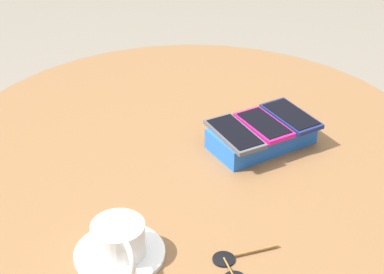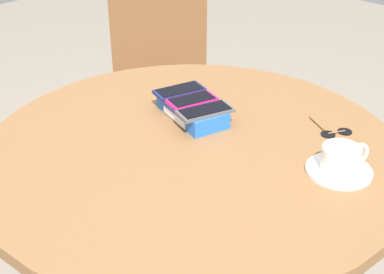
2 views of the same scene
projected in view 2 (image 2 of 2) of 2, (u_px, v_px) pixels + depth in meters
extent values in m
cylinder|color=#2D2D2D|center=(192.00, 265.00, 1.47)|extent=(0.07, 0.07, 0.72)
cylinder|color=brown|center=(192.00, 150.00, 1.29)|extent=(1.01, 1.01, 0.03)
cube|color=blue|center=(192.00, 110.00, 1.39)|extent=(0.22, 0.15, 0.04)
cube|color=white|center=(174.00, 117.00, 1.37)|extent=(0.11, 0.03, 0.02)
cube|color=navy|center=(179.00, 91.00, 1.43)|extent=(0.10, 0.15, 0.01)
cube|color=black|center=(179.00, 89.00, 1.43)|extent=(0.09, 0.13, 0.00)
cube|color=#D11975|center=(192.00, 101.00, 1.38)|extent=(0.10, 0.14, 0.01)
cube|color=black|center=(192.00, 99.00, 1.38)|extent=(0.09, 0.12, 0.00)
cube|color=#515156|center=(205.00, 111.00, 1.33)|extent=(0.10, 0.15, 0.01)
cube|color=black|center=(205.00, 109.00, 1.33)|extent=(0.09, 0.14, 0.00)
cylinder|color=white|center=(339.00, 170.00, 1.17)|extent=(0.15, 0.15, 0.01)
cylinder|color=white|center=(341.00, 159.00, 1.16)|extent=(0.08, 0.08, 0.05)
cylinder|color=olive|center=(342.00, 150.00, 1.15)|extent=(0.07, 0.07, 0.00)
torus|color=white|center=(358.00, 154.00, 1.17)|extent=(0.03, 0.05, 0.06)
cylinder|color=black|center=(345.00, 132.00, 1.33)|extent=(0.04, 0.04, 0.00)
cylinder|color=black|center=(328.00, 134.00, 1.32)|extent=(0.04, 0.04, 0.00)
cylinder|color=olive|center=(337.00, 132.00, 1.32)|extent=(0.02, 0.04, 0.00)
cylinder|color=olive|center=(317.00, 123.00, 1.36)|extent=(0.07, 0.04, 0.00)
cube|color=brown|center=(165.00, 113.00, 2.12)|extent=(0.58, 0.58, 0.02)
cube|color=brown|center=(159.00, 44.00, 2.19)|extent=(0.25, 0.32, 0.41)
cylinder|color=brown|center=(123.00, 190.00, 2.06)|extent=(0.04, 0.04, 0.44)
cylinder|color=brown|center=(217.00, 183.00, 2.10)|extent=(0.04, 0.04, 0.44)
cylinder|color=brown|center=(121.00, 142.00, 2.37)|extent=(0.04, 0.04, 0.44)
cylinder|color=brown|center=(203.00, 137.00, 2.42)|extent=(0.04, 0.04, 0.44)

